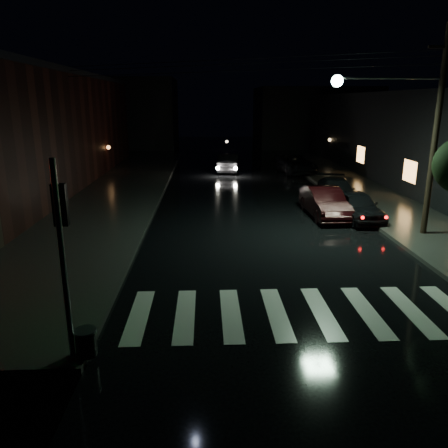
{
  "coord_description": "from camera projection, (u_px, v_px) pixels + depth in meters",
  "views": [
    {
      "loc": [
        0.58,
        -9.83,
        5.37
      ],
      "look_at": [
        1.14,
        3.54,
        1.6
      ],
      "focal_mm": 35.0,
      "sensor_mm": 36.0,
      "label": 1
    }
  ],
  "objects": [
    {
      "name": "signal_pole_corner",
      "position": [
        75.0,
        294.0,
        8.98
      ],
      "size": [
        0.68,
        0.61,
        4.2
      ],
      "color": "slate",
      "rests_on": "ground"
    },
    {
      "name": "parked_car_a",
      "position": [
        356.0,
        206.0,
        20.36
      ],
      "size": [
        1.87,
        4.07,
        1.35
      ],
      "primitive_type": "imported",
      "rotation": [
        0.0,
        0.0,
        0.07
      ],
      "color": "black",
      "rests_on": "ground"
    },
    {
      "name": "utility_pole",
      "position": [
        420.0,
        122.0,
        16.73
      ],
      "size": [
        4.92,
        0.44,
        8.0
      ],
      "color": "black",
      "rests_on": "ground"
    },
    {
      "name": "parked_car_b",
      "position": [
        325.0,
        202.0,
        20.88
      ],
      "size": [
        1.63,
        4.33,
        1.41
      ],
      "primitive_type": "imported",
      "rotation": [
        0.0,
        0.0,
        0.03
      ],
      "color": "black",
      "rests_on": "ground"
    },
    {
      "name": "parked_car_c",
      "position": [
        336.0,
        191.0,
        23.59
      ],
      "size": [
        2.47,
        4.82,
        1.34
      ],
      "primitive_type": "imported",
      "rotation": [
        0.0,
        0.0,
        -0.13
      ],
      "color": "black",
      "rests_on": "ground"
    },
    {
      "name": "sidewalk_left",
      "position": [
        105.0,
        201.0,
        24.13
      ],
      "size": [
        6.0,
        44.0,
        0.15
      ],
      "primitive_type": "cube",
      "color": "#282826",
      "rests_on": "ground"
    },
    {
      "name": "oncoming_car",
      "position": [
        229.0,
        163.0,
        34.34
      ],
      "size": [
        2.01,
        4.48,
        1.43
      ],
      "primitive_type": "imported",
      "rotation": [
        0.0,
        0.0,
        3.02
      ],
      "color": "black",
      "rests_on": "ground"
    },
    {
      "name": "parked_car_d",
      "position": [
        296.0,
        164.0,
        33.78
      ],
      "size": [
        2.7,
        5.18,
        1.39
      ],
      "primitive_type": "imported",
      "rotation": [
        0.0,
        0.0,
        0.08
      ],
      "color": "black",
      "rests_on": "ground"
    },
    {
      "name": "sidewalk_right",
      "position": [
        372.0,
        198.0,
        24.73
      ],
      "size": [
        4.0,
        44.0,
        0.15
      ],
      "primitive_type": "cube",
      "color": "#282826",
      "rests_on": "ground"
    },
    {
      "name": "ground",
      "position": [
        184.0,
        325.0,
        10.88
      ],
      "size": [
        120.0,
        120.0,
        0.0
      ],
      "primitive_type": "plane",
      "color": "black",
      "rests_on": "ground"
    },
    {
      "name": "crosswalk",
      "position": [
        299.0,
        313.0,
        11.49
      ],
      "size": [
        9.0,
        3.0,
        0.01
      ],
      "primitive_type": "cube",
      "color": "beige",
      "rests_on": "ground"
    },
    {
      "name": "building_far_left",
      "position": [
        117.0,
        113.0,
        52.67
      ],
      "size": [
        14.0,
        10.0,
        8.0
      ],
      "primitive_type": "cube",
      "color": "black",
      "rests_on": "ground"
    },
    {
      "name": "building_far_right",
      "position": [
        314.0,
        117.0,
        53.78
      ],
      "size": [
        14.0,
        10.0,
        7.0
      ],
      "primitive_type": "cube",
      "color": "black",
      "rests_on": "ground"
    }
  ]
}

